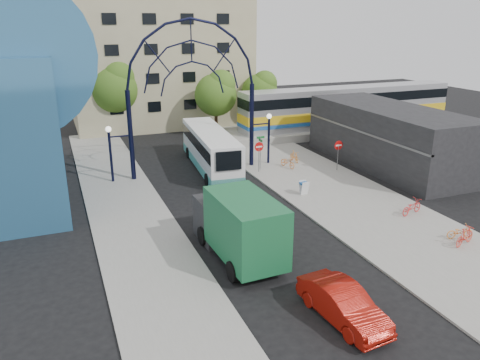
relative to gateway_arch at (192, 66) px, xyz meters
name	(u,v)px	position (x,y,z in m)	size (l,w,h in m)	color
ground	(268,245)	(0.00, -14.00, -8.56)	(120.00, 120.00, 0.00)	black
sidewalk_east	(348,200)	(8.00, -10.00, -8.50)	(8.00, 56.00, 0.12)	gray
plaza_west	(132,221)	(-6.50, -8.00, -8.50)	(5.00, 50.00, 0.12)	gray
gateway_arch	(192,66)	(0.00, 0.00, 0.00)	(13.64, 0.44, 12.10)	black
stop_sign	(259,149)	(4.80, -2.00, -6.56)	(0.80, 0.07, 2.50)	slate
do_not_enter_sign	(338,148)	(11.00, -4.00, -6.58)	(0.76, 0.07, 2.48)	slate
street_name_sign	(260,146)	(5.20, -1.40, -6.43)	(0.70, 0.70, 2.80)	slate
sandwich_board	(304,186)	(5.60, -8.02, -7.81)	(0.55, 0.61, 0.99)	white
commercial_block_east	(389,137)	(16.00, -4.00, -6.06)	(6.00, 16.00, 5.00)	black
apartment_block	(158,64)	(2.00, 20.97, -1.55)	(20.00, 12.10, 14.00)	tan
train_platform	(346,128)	(20.00, 8.00, -8.16)	(32.00, 5.00, 0.80)	gray
train_car	(348,106)	(20.00, 8.00, -5.66)	(25.10, 3.05, 4.20)	#B7B7BC
tree_north_a	(217,92)	(6.12, 11.93, -3.95)	(4.48, 4.48, 7.00)	#382314
tree_north_b	(115,86)	(-3.88, 15.93, -3.29)	(5.12, 5.12, 8.00)	#382314
tree_north_c	(261,90)	(12.12, 13.93, -4.28)	(4.16, 4.16, 6.50)	#382314
city_bus	(210,149)	(1.59, 0.75, -6.87)	(3.68, 11.89, 3.22)	white
green_truck	(238,225)	(-2.05, -14.58, -6.76)	(2.97, 7.22, 3.60)	black
black_suv	(238,196)	(0.70, -7.74, -7.97)	(1.96, 4.25, 1.18)	black
red_sedan	(343,304)	(-0.07, -21.40, -7.80)	(1.61, 4.61, 1.52)	#981209
bike_near_a	(288,162)	(7.53, -1.84, -7.98)	(0.61, 1.74, 0.91)	orange
bike_near_b	(294,156)	(8.85, -0.54, -7.96)	(0.45, 1.60, 0.96)	orange
bike_far_a	(412,207)	(10.23, -13.72, -7.95)	(0.65, 1.86, 0.98)	red
bike_far_b	(465,236)	(9.92, -18.27, -7.91)	(0.50, 1.76, 1.06)	red
bike_far_c	(460,232)	(10.32, -17.56, -8.03)	(0.54, 1.55, 0.81)	orange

